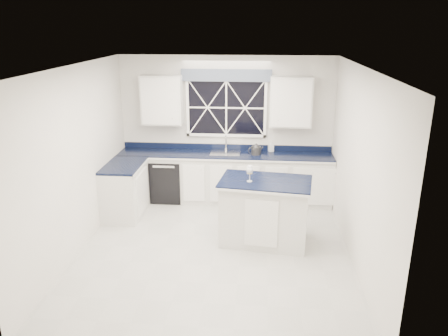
# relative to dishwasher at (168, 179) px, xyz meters

# --- Properties ---
(ground) EXTENTS (4.50, 4.50, 0.00)m
(ground) POSITION_rel_dishwasher_xyz_m (1.10, -1.95, -0.41)
(ground) COLOR #ABABA7
(ground) RESTS_ON ground
(back_wall) EXTENTS (4.00, 0.10, 2.70)m
(back_wall) POSITION_rel_dishwasher_xyz_m (1.10, 0.30, 0.94)
(back_wall) COLOR silver
(back_wall) RESTS_ON ground
(base_cabinets) EXTENTS (3.99, 1.60, 0.90)m
(base_cabinets) POSITION_rel_dishwasher_xyz_m (0.77, -0.17, 0.04)
(base_cabinets) COLOR silver
(base_cabinets) RESTS_ON ground
(countertop) EXTENTS (3.98, 0.64, 0.04)m
(countertop) POSITION_rel_dishwasher_xyz_m (1.10, 0.00, 0.51)
(countertop) COLOR black
(countertop) RESTS_ON base_cabinets
(dishwasher) EXTENTS (0.60, 0.58, 0.82)m
(dishwasher) POSITION_rel_dishwasher_xyz_m (0.00, 0.00, 0.00)
(dishwasher) COLOR black
(dishwasher) RESTS_ON ground
(window) EXTENTS (1.65, 0.09, 1.26)m
(window) POSITION_rel_dishwasher_xyz_m (1.10, 0.25, 1.42)
(window) COLOR black
(window) RESTS_ON ground
(upper_cabinets) EXTENTS (3.10, 0.34, 0.90)m
(upper_cabinets) POSITION_rel_dishwasher_xyz_m (1.10, 0.13, 1.49)
(upper_cabinets) COLOR silver
(upper_cabinets) RESTS_ON ground
(faucet) EXTENTS (0.05, 0.20, 0.30)m
(faucet) POSITION_rel_dishwasher_xyz_m (1.10, 0.19, 0.69)
(faucet) COLOR silver
(faucet) RESTS_ON countertop
(island) EXTENTS (1.45, 0.99, 1.01)m
(island) POSITION_rel_dishwasher_xyz_m (1.84, -1.60, 0.10)
(island) COLOR silver
(island) RESTS_ON ground
(rug) EXTENTS (1.32, 0.94, 0.02)m
(rug) POSITION_rel_dishwasher_xyz_m (1.72, -0.68, -0.40)
(rug) COLOR #BBBBB6
(rug) RESTS_ON ground
(kettle) EXTENTS (0.28, 0.24, 0.21)m
(kettle) POSITION_rel_dishwasher_xyz_m (1.67, -0.01, 0.63)
(kettle) COLOR #2E2F31
(kettle) RESTS_ON countertop
(wine_glass) EXTENTS (0.10, 0.10, 0.24)m
(wine_glass) POSITION_rel_dishwasher_xyz_m (1.60, -1.66, 0.77)
(wine_glass) COLOR silver
(wine_glass) RESTS_ON island
(soap_bottle) EXTENTS (0.12, 0.12, 0.20)m
(soap_bottle) POSITION_rel_dishwasher_xyz_m (1.95, 0.22, 0.63)
(soap_bottle) COLOR silver
(soap_bottle) RESTS_ON countertop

